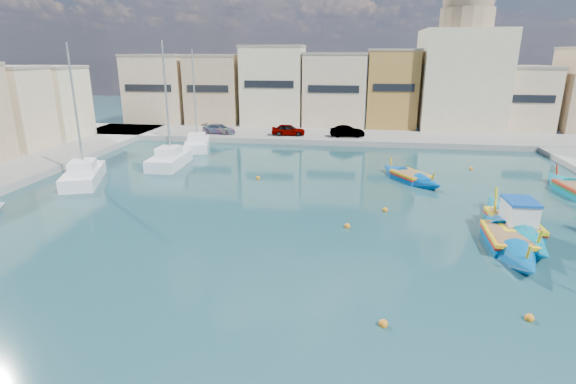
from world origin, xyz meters
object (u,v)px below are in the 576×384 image
(luzzu_green, at_px, (410,178))
(yacht_midnorth, at_px, (176,157))
(luzzu_turquoise_cabin, at_px, (514,225))
(yacht_mid, at_px, (88,171))
(luzzu_blue_south, at_px, (508,241))
(church_block, at_px, (462,65))
(yacht_north, at_px, (198,142))

(luzzu_green, distance_m, yacht_midnorth, 21.43)
(luzzu_turquoise_cabin, xyz_separation_m, yacht_mid, (-31.16, 7.67, 0.06))
(luzzu_blue_south, bearing_deg, church_block, 82.92)
(luzzu_green, distance_m, luzzu_blue_south, 12.85)
(luzzu_green, height_order, yacht_mid, yacht_mid)
(yacht_north, distance_m, yacht_mid, 14.45)
(church_block, distance_m, yacht_north, 34.03)
(luzzu_green, xyz_separation_m, yacht_midnorth, (-21.14, 3.53, 0.22))
(luzzu_blue_south, bearing_deg, yacht_mid, 161.97)
(church_block, bearing_deg, luzzu_green, -108.49)
(luzzu_green, bearing_deg, yacht_mid, -174.69)
(luzzu_blue_south, bearing_deg, luzzu_green, 106.97)
(luzzu_turquoise_cabin, distance_m, luzzu_blue_south, 2.37)
(luzzu_green, relative_size, luzzu_blue_south, 0.80)
(luzzu_green, bearing_deg, luzzu_turquoise_cabin, -65.04)
(yacht_north, bearing_deg, yacht_mid, -109.50)
(luzzu_turquoise_cabin, relative_size, yacht_mid, 0.87)
(church_block, bearing_deg, yacht_mid, -141.67)
(yacht_north, distance_m, yacht_midnorth, 7.65)
(luzzu_blue_south, distance_m, yacht_midnorth, 29.49)
(luzzu_blue_south, height_order, yacht_midnorth, yacht_midnorth)
(yacht_mid, bearing_deg, luzzu_green, 5.31)
(yacht_mid, bearing_deg, yacht_north, 70.50)
(church_block, xyz_separation_m, yacht_north, (-30.02, -13.92, -7.97))
(church_block, distance_m, yacht_midnorth, 37.41)
(luzzu_green, xyz_separation_m, luzzu_blue_south, (3.75, -12.29, 0.02))
(luzzu_turquoise_cabin, xyz_separation_m, luzzu_green, (-4.71, 10.12, -0.14))
(church_block, relative_size, yacht_midnorth, 1.62)
(yacht_north, bearing_deg, luzzu_turquoise_cabin, -38.95)
(church_block, height_order, luzzu_blue_south, church_block)
(luzzu_blue_south, xyz_separation_m, yacht_mid, (-30.20, 9.83, 0.18))
(luzzu_blue_south, xyz_separation_m, yacht_north, (-25.38, 23.45, 0.17))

